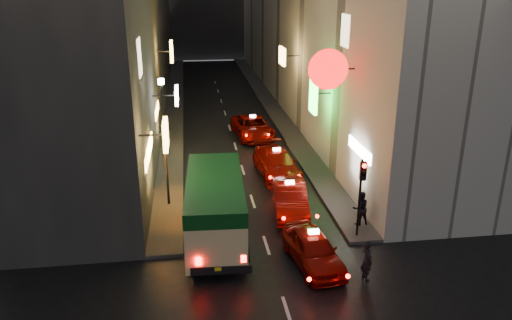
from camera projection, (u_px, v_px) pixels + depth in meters
name	position (u px, v px, depth m)	size (l,w,h in m)	color
building_left	(122.00, 1.00, 40.83)	(7.44, 52.00, 18.00)	#3D3937
building_right	(313.00, 0.00, 42.88)	(8.28, 52.00, 18.00)	#BAB4AA
sidewalk_left	(175.00, 106.00, 44.35)	(1.50, 52.00, 0.15)	#403E3C
sidewalk_right	(269.00, 103.00, 45.44)	(1.50, 52.00, 0.15)	#403E3C
minibus	(215.00, 202.00, 20.96)	(2.64, 6.73, 2.86)	beige
taxi_near	(313.00, 246.00, 19.51)	(2.67, 5.16, 1.74)	#800802
taxi_second	(290.00, 196.00, 23.97)	(2.66, 5.47, 1.85)	#800802
taxi_third	(277.00, 161.00, 28.46)	(2.60, 5.59, 1.90)	#800802
taxi_far	(253.00, 126.00, 35.48)	(2.72, 5.50, 1.86)	#800802
pedestrian_crossing	(367.00, 258.00, 18.49)	(0.60, 0.39, 1.83)	black
pedestrian_sidewalk	(361.00, 206.00, 22.39)	(0.68, 0.42, 1.80)	black
traffic_light	(362.00, 182.00, 20.74)	(0.26, 0.43, 3.50)	black
lamp_post	(164.00, 135.00, 23.56)	(0.28, 0.28, 6.22)	black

